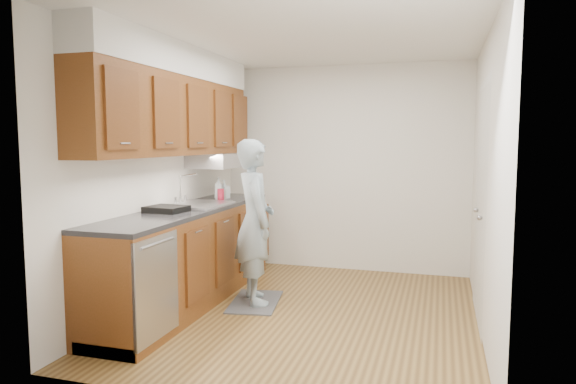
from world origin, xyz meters
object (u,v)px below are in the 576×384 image
at_px(steel_can, 223,194).
at_px(soap_bottle_a, 219,189).
at_px(dish_rack, 166,209).
at_px(soda_can, 221,195).
at_px(person, 255,211).

bearing_deg(steel_can, soap_bottle_a, -132.27).
relative_size(soap_bottle_a, dish_rack, 0.72).
distance_m(steel_can, dish_rack, 1.10).
relative_size(soda_can, steel_can, 1.19).
bearing_deg(steel_can, person, -45.65).
bearing_deg(soda_can, dish_rack, -97.48).
bearing_deg(steel_can, dish_rack, -94.36).
bearing_deg(dish_rack, soap_bottle_a, 93.87).
relative_size(person, dish_rack, 5.25).
height_order(person, soap_bottle_a, person).
bearing_deg(soap_bottle_a, person, -41.85).
height_order(steel_can, dish_rack, steel_can).
distance_m(person, soda_can, 0.73).
distance_m(person, soap_bottle_a, 0.87).
relative_size(steel_can, dish_rack, 0.33).
bearing_deg(soap_bottle_a, soda_can, -56.21).
xyz_separation_m(soap_bottle_a, steel_can, (0.04, 0.04, -0.07)).
xyz_separation_m(person, steel_can, (-0.60, 0.61, 0.08)).
distance_m(soap_bottle_a, dish_rack, 1.06).
xyz_separation_m(person, dish_rack, (-0.68, -0.48, 0.05)).
relative_size(soap_bottle_a, soda_can, 1.85).
relative_size(soap_bottle_a, steel_can, 2.20).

